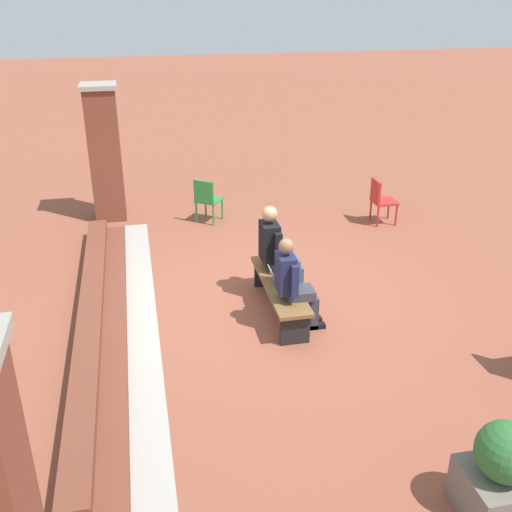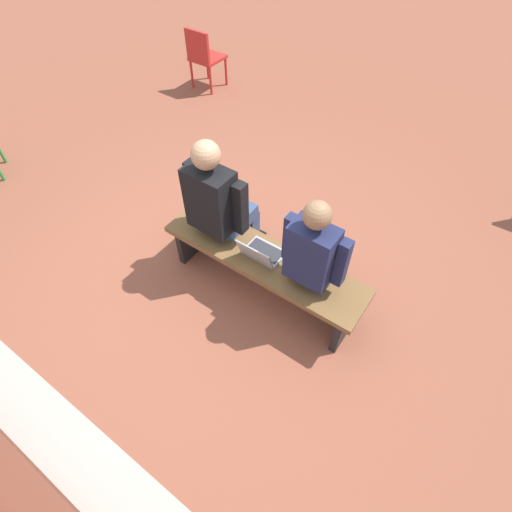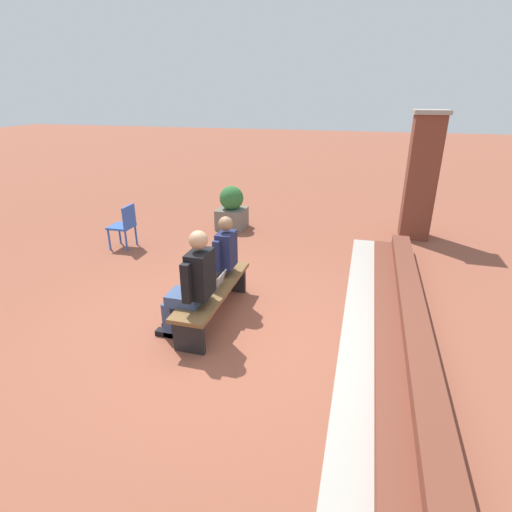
{
  "view_description": "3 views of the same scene",
  "coord_description": "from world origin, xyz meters",
  "px_view_note": "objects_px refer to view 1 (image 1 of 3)",
  "views": [
    {
      "loc": [
        -7.29,
        1.61,
        4.18
      ],
      "look_at": [
        0.09,
        0.09,
        0.67
      ],
      "focal_mm": 42.0,
      "sensor_mm": 36.0,
      "label": 1
    },
    {
      "loc": [
        -1.53,
        1.61,
        2.93
      ],
      "look_at": [
        -0.49,
        0.14,
        0.83
      ],
      "focal_mm": 28.0,
      "sensor_mm": 36.0,
      "label": 2
    },
    {
      "loc": [
        3.97,
        1.61,
        2.78
      ],
      "look_at": [
        -0.87,
        0.28,
        0.73
      ],
      "focal_mm": 28.0,
      "sensor_mm": 36.0,
      "label": 3
    }
  ],
  "objects_px": {
    "person_adult": "(277,249)",
    "plastic_chair_near_bench_right": "(207,198)",
    "laptop": "(279,279)",
    "planter": "(502,474)",
    "plastic_chair_far_right": "(381,199)",
    "person_student": "(293,281)",
    "bench": "(280,289)"
  },
  "relations": [
    {
      "from": "person_adult",
      "to": "plastic_chair_near_bench_right",
      "type": "distance_m",
      "value": 3.11
    },
    {
      "from": "laptop",
      "to": "planter",
      "type": "distance_m",
      "value": 3.84
    },
    {
      "from": "plastic_chair_far_right",
      "to": "person_adult",
      "type": "bearing_deg",
      "value": 132.81
    },
    {
      "from": "planter",
      "to": "person_student",
      "type": "bearing_deg",
      "value": 15.91
    },
    {
      "from": "planter",
      "to": "plastic_chair_far_right",
      "type": "bearing_deg",
      "value": -13.88
    },
    {
      "from": "plastic_chair_far_right",
      "to": "planter",
      "type": "distance_m",
      "value": 6.71
    },
    {
      "from": "bench",
      "to": "person_adult",
      "type": "bearing_deg",
      "value": -8.27
    },
    {
      "from": "bench",
      "to": "planter",
      "type": "height_order",
      "value": "planter"
    },
    {
      "from": "person_student",
      "to": "person_adult",
      "type": "relative_size",
      "value": 0.93
    },
    {
      "from": "bench",
      "to": "plastic_chair_far_right",
      "type": "bearing_deg",
      "value": -42.67
    },
    {
      "from": "plastic_chair_far_right",
      "to": "plastic_chair_near_bench_right",
      "type": "bearing_deg",
      "value": 77.61
    },
    {
      "from": "laptop",
      "to": "plastic_chair_near_bench_right",
      "type": "relative_size",
      "value": 0.38
    },
    {
      "from": "bench",
      "to": "laptop",
      "type": "xyz_separation_m",
      "value": [
        0.02,
        0.01,
        0.15
      ]
    },
    {
      "from": "bench",
      "to": "plastic_chair_far_right",
      "type": "height_order",
      "value": "plastic_chair_far_right"
    },
    {
      "from": "plastic_chair_near_bench_right",
      "to": "bench",
      "type": "bearing_deg",
      "value": -171.39
    },
    {
      "from": "plastic_chair_far_right",
      "to": "planter",
      "type": "height_order",
      "value": "planter"
    },
    {
      "from": "plastic_chair_far_right",
      "to": "plastic_chair_near_bench_right",
      "type": "xyz_separation_m",
      "value": [
        0.69,
        3.14,
        0.0
      ]
    },
    {
      "from": "bench",
      "to": "planter",
      "type": "relative_size",
      "value": 1.91
    },
    {
      "from": "bench",
      "to": "plastic_chair_near_bench_right",
      "type": "height_order",
      "value": "plastic_chair_near_bench_right"
    },
    {
      "from": "planter",
      "to": "person_adult",
      "type": "bearing_deg",
      "value": 12.5
    },
    {
      "from": "person_adult",
      "to": "person_student",
      "type": "bearing_deg",
      "value": 179.64
    },
    {
      "from": "person_student",
      "to": "planter",
      "type": "xyz_separation_m",
      "value": [
        -3.26,
        -0.93,
        -0.25
      ]
    },
    {
      "from": "bench",
      "to": "person_adult",
      "type": "height_order",
      "value": "person_adult"
    },
    {
      "from": "person_student",
      "to": "laptop",
      "type": "height_order",
      "value": "person_student"
    },
    {
      "from": "person_student",
      "to": "laptop",
      "type": "bearing_deg",
      "value": 9.64
    },
    {
      "from": "plastic_chair_far_right",
      "to": "planter",
      "type": "xyz_separation_m",
      "value": [
        -6.52,
        1.61,
        -0.04
      ]
    },
    {
      "from": "laptop",
      "to": "plastic_chair_far_right",
      "type": "bearing_deg",
      "value": -42.96
    },
    {
      "from": "bench",
      "to": "planter",
      "type": "distance_m",
      "value": 3.83
    },
    {
      "from": "plastic_chair_far_right",
      "to": "laptop",
      "type": "bearing_deg",
      "value": 137.04
    },
    {
      "from": "person_student",
      "to": "plastic_chair_near_bench_right",
      "type": "distance_m",
      "value": 3.99
    },
    {
      "from": "person_adult",
      "to": "plastic_chair_far_right",
      "type": "xyz_separation_m",
      "value": [
        2.35,
        -2.53,
        -0.25
      ]
    },
    {
      "from": "person_student",
      "to": "plastic_chair_near_bench_right",
      "type": "height_order",
      "value": "person_student"
    }
  ]
}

